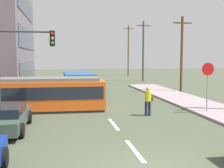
# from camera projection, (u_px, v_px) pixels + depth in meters

# --- Properties ---
(ground_plane) EXTENTS (120.00, 120.00, 0.00)m
(ground_plane) POSITION_uv_depth(u_px,v_px,m) (102.00, 110.00, 17.85)
(ground_plane) COLOR #464E3B
(lane_stripe_1) EXTENTS (0.16, 2.40, 0.01)m
(lane_stripe_1) POSITION_uv_depth(u_px,v_px,m) (135.00, 150.00, 10.02)
(lane_stripe_1) COLOR silver
(lane_stripe_1) RESTS_ON ground
(lane_stripe_2) EXTENTS (0.16, 2.40, 0.01)m
(lane_stripe_2) POSITION_uv_depth(u_px,v_px,m) (114.00, 124.00, 13.94)
(lane_stripe_2) COLOR silver
(lane_stripe_2) RESTS_ON ground
(lane_stripe_3) EXTENTS (0.16, 2.40, 0.01)m
(lane_stripe_3) POSITION_uv_depth(u_px,v_px,m) (91.00, 96.00, 24.07)
(lane_stripe_3) COLOR silver
(lane_stripe_3) RESTS_ON ground
(lane_stripe_4) EXTENTS (0.16, 2.40, 0.01)m
(lane_stripe_4) POSITION_uv_depth(u_px,v_px,m) (85.00, 88.00, 29.94)
(lane_stripe_4) COLOR silver
(lane_stripe_4) RESTS_ON ground
(streetcar_tram) EXTENTS (6.96, 2.75, 2.07)m
(streetcar_tram) POSITION_uv_depth(u_px,v_px,m) (49.00, 93.00, 17.49)
(streetcar_tram) COLOR #EC5B1A
(streetcar_tram) RESTS_ON ground
(city_bus) EXTENTS (2.62, 6.00, 1.91)m
(city_bus) POSITION_uv_depth(u_px,v_px,m) (78.00, 82.00, 25.25)
(city_bus) COLOR #27518D
(city_bus) RESTS_ON ground
(pedestrian_crossing) EXTENTS (0.51, 0.36, 1.67)m
(pedestrian_crossing) POSITION_uv_depth(u_px,v_px,m) (148.00, 99.00, 15.89)
(pedestrian_crossing) COLOR #1D273D
(pedestrian_crossing) RESTS_ON ground
(parked_sedan_mid) EXTENTS (1.99, 4.41, 1.19)m
(parked_sedan_mid) POSITION_uv_depth(u_px,v_px,m) (6.00, 117.00, 12.64)
(parked_sedan_mid) COLOR #3B4D40
(parked_sedan_mid) RESTS_ON ground
(parked_sedan_far) EXTENTS (1.94, 4.28, 1.19)m
(parked_sedan_far) POSITION_uv_depth(u_px,v_px,m) (30.00, 93.00, 21.13)
(parked_sedan_far) COLOR #285D3B
(parked_sedan_far) RESTS_ON ground
(parked_sedan_furthest) EXTENTS (2.06, 4.41, 1.19)m
(parked_sedan_furthest) POSITION_uv_depth(u_px,v_px,m) (28.00, 84.00, 27.77)
(parked_sedan_furthest) COLOR maroon
(parked_sedan_furthest) RESTS_ON ground
(stop_sign) EXTENTS (0.76, 0.07, 2.88)m
(stop_sign) POSITION_uv_depth(u_px,v_px,m) (208.00, 77.00, 16.44)
(stop_sign) COLOR gray
(stop_sign) RESTS_ON sidewalk_curb_right
(traffic_light_mast) EXTENTS (3.07, 0.33, 4.91)m
(traffic_light_mast) POSITION_uv_depth(u_px,v_px,m) (22.00, 55.00, 15.02)
(traffic_light_mast) COLOR #333333
(traffic_light_mast) RESTS_ON ground
(utility_pole_mid) EXTENTS (1.80, 0.24, 7.13)m
(utility_pole_mid) POSITION_uv_depth(u_px,v_px,m) (182.00, 53.00, 26.41)
(utility_pole_mid) COLOR brown
(utility_pole_mid) RESTS_ON ground
(utility_pole_far) EXTENTS (1.80, 0.24, 8.20)m
(utility_pole_far) POSITION_uv_depth(u_px,v_px,m) (143.00, 50.00, 38.27)
(utility_pole_far) COLOR #4C4033
(utility_pole_far) RESTS_ON ground
(utility_pole_distant) EXTENTS (1.80, 0.24, 8.89)m
(utility_pole_distant) POSITION_uv_depth(u_px,v_px,m) (128.00, 50.00, 49.37)
(utility_pole_distant) COLOR brown
(utility_pole_distant) RESTS_ON ground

